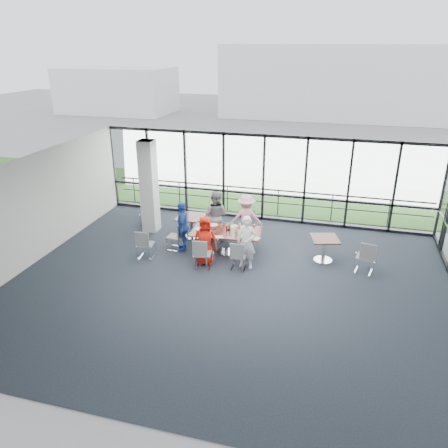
% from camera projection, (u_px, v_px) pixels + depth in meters
% --- Properties ---
extents(floor, '(12.00, 10.00, 0.02)m').
position_uv_depth(floor, '(228.00, 285.00, 11.99)').
color(floor, '#232632').
rests_on(floor, ground).
extents(ceiling, '(12.00, 10.00, 0.04)m').
position_uv_depth(ceiling, '(229.00, 173.00, 10.75)').
color(ceiling, white).
rests_on(ceiling, ground).
extents(wall_left, '(0.10, 10.00, 3.20)m').
position_uv_depth(wall_left, '(31.00, 210.00, 12.82)').
color(wall_left, silver).
rests_on(wall_left, ground).
extents(wall_front, '(12.00, 0.10, 3.20)m').
position_uv_depth(wall_front, '(149.00, 354.00, 6.92)').
color(wall_front, silver).
rests_on(wall_front, ground).
extents(curtain_wall_back, '(12.00, 0.10, 3.20)m').
position_uv_depth(curtain_wall_back, '(263.00, 178.00, 15.82)').
color(curtain_wall_back, white).
rests_on(curtain_wall_back, ground).
extents(exit_door, '(0.12, 1.60, 2.10)m').
position_uv_depth(exit_door, '(447.00, 222.00, 13.47)').
color(exit_door, black).
rests_on(exit_door, ground).
extents(structural_column, '(0.50, 0.50, 3.20)m').
position_uv_depth(structural_column, '(149.00, 187.00, 14.91)').
color(structural_column, silver).
rests_on(structural_column, ground).
extents(apron, '(80.00, 70.00, 0.02)m').
position_uv_depth(apron, '(281.00, 182.00, 20.89)').
color(apron, gray).
rests_on(apron, ground).
extents(grass_strip, '(80.00, 5.00, 0.01)m').
position_uv_depth(grass_strip, '(275.00, 194.00, 19.10)').
color(grass_strip, '#305322').
rests_on(grass_strip, ground).
extents(hangar_main, '(24.00, 10.00, 6.00)m').
position_uv_depth(hangar_main, '(364.00, 81.00, 38.34)').
color(hangar_main, white).
rests_on(hangar_main, ground).
extents(hangar_aux, '(10.00, 6.00, 4.00)m').
position_uv_depth(hangar_aux, '(117.00, 90.00, 40.49)').
color(hangar_aux, white).
rests_on(hangar_aux, ground).
extents(guard_rail, '(12.00, 0.06, 0.06)m').
position_uv_depth(guard_rail, '(265.00, 202.00, 16.78)').
color(guard_rail, '#2D2D33').
rests_on(guard_rail, ground).
extents(main_table, '(2.24, 1.35, 0.75)m').
position_uv_depth(main_table, '(227.00, 234.00, 13.60)').
color(main_table, '#381D0F').
rests_on(main_table, ground).
extents(side_table_left, '(0.95, 0.95, 0.75)m').
position_uv_depth(side_table_left, '(191.00, 219.00, 14.72)').
color(side_table_left, '#381D0F').
rests_on(side_table_left, ground).
extents(side_table_right, '(0.98, 0.98, 0.75)m').
position_uv_depth(side_table_right, '(324.00, 242.00, 13.10)').
color(side_table_right, '#381D0F').
rests_on(side_table_right, ground).
extents(diner_near_left, '(0.83, 0.64, 1.51)m').
position_uv_depth(diner_near_left, '(205.00, 240.00, 12.89)').
color(diner_near_left, red).
rests_on(diner_near_left, ground).
extents(diner_near_right, '(0.61, 0.46, 1.59)m').
position_uv_depth(diner_near_right, '(247.00, 243.00, 12.65)').
color(diner_near_right, silver).
rests_on(diner_near_right, ground).
extents(diner_far_left, '(0.89, 0.62, 1.71)m').
position_uv_depth(diner_far_left, '(216.00, 216.00, 14.45)').
color(diner_far_left, slate).
rests_on(diner_far_left, ground).
extents(diner_far_right, '(1.15, 0.77, 1.62)m').
position_uv_depth(diner_far_right, '(246.00, 218.00, 14.35)').
color(diner_far_right, pink).
rests_on(diner_far_right, ground).
extents(diner_end, '(0.74, 1.05, 1.63)m').
position_uv_depth(diner_end, '(183.00, 226.00, 13.72)').
color(diner_end, '#23469D').
rests_on(diner_end, ground).
extents(chair_main_nl, '(0.52, 0.52, 0.92)m').
position_uv_depth(chair_main_nl, '(203.00, 254.00, 12.74)').
color(chair_main_nl, gray).
rests_on(chair_main_nl, ground).
extents(chair_main_nr, '(0.45, 0.45, 0.87)m').
position_uv_depth(chair_main_nr, '(239.00, 256.00, 12.67)').
color(chair_main_nr, gray).
rests_on(chair_main_nr, ground).
extents(chair_main_fl, '(0.48, 0.48, 0.92)m').
position_uv_depth(chair_main_fl, '(214.00, 225.00, 14.74)').
color(chair_main_fl, gray).
rests_on(chair_main_fl, ground).
extents(chair_main_fr, '(0.57, 0.57, 0.99)m').
position_uv_depth(chair_main_fr, '(245.00, 226.00, 14.55)').
color(chair_main_fr, gray).
rests_on(chair_main_fr, ground).
extents(chair_main_end, '(0.45, 0.45, 0.87)m').
position_uv_depth(chair_main_end, '(175.00, 237.00, 13.92)').
color(chair_main_end, gray).
rests_on(chair_main_end, ground).
extents(chair_spare_la, '(0.49, 0.49, 0.91)m').
position_uv_depth(chair_spare_la, '(146.00, 244.00, 13.35)').
color(chair_spare_la, gray).
rests_on(chair_spare_la, ground).
extents(chair_spare_lb, '(0.57, 0.57, 0.92)m').
position_uv_depth(chair_spare_lb, '(149.00, 213.00, 15.78)').
color(chair_spare_lb, gray).
rests_on(chair_spare_lb, ground).
extents(chair_spare_r, '(0.56, 0.56, 0.96)m').
position_uv_depth(chair_spare_r, '(365.00, 257.00, 12.50)').
color(chair_spare_r, gray).
rests_on(chair_spare_r, ground).
extents(plate_nl, '(0.27, 0.27, 0.01)m').
position_uv_depth(plate_nl, '(204.00, 234.00, 13.31)').
color(plate_nl, white).
rests_on(plate_nl, main_table).
extents(plate_nr, '(0.28, 0.28, 0.01)m').
position_uv_depth(plate_nr, '(245.00, 236.00, 13.17)').
color(plate_nr, white).
rests_on(plate_nr, main_table).
extents(plate_fl, '(0.28, 0.28, 0.01)m').
position_uv_depth(plate_fl, '(213.00, 225.00, 13.98)').
color(plate_fl, white).
rests_on(plate_fl, main_table).
extents(plate_fr, '(0.23, 0.23, 0.01)m').
position_uv_depth(plate_fr, '(244.00, 227.00, 13.81)').
color(plate_fr, white).
rests_on(plate_fr, main_table).
extents(plate_end, '(0.25, 0.25, 0.01)m').
position_uv_depth(plate_end, '(199.00, 229.00, 13.67)').
color(plate_end, white).
rests_on(plate_end, main_table).
extents(tumbler_a, '(0.06, 0.06, 0.13)m').
position_uv_depth(tumbler_a, '(215.00, 231.00, 13.36)').
color(tumbler_a, white).
rests_on(tumbler_a, main_table).
extents(tumbler_b, '(0.08, 0.08, 0.15)m').
position_uv_depth(tumbler_b, '(236.00, 232.00, 13.31)').
color(tumbler_b, white).
rests_on(tumbler_b, main_table).
extents(tumbler_c, '(0.07, 0.07, 0.14)m').
position_uv_depth(tumbler_c, '(228.00, 225.00, 13.82)').
color(tumbler_c, white).
rests_on(tumbler_c, main_table).
extents(tumbler_d, '(0.07, 0.07, 0.13)m').
position_uv_depth(tumbler_d, '(203.00, 229.00, 13.50)').
color(tumbler_d, white).
rests_on(tumbler_d, main_table).
extents(menu_a, '(0.37, 0.32, 0.00)m').
position_uv_depth(menu_a, '(218.00, 237.00, 13.13)').
color(menu_a, white).
rests_on(menu_a, main_table).
extents(menu_b, '(0.39, 0.36, 0.00)m').
position_uv_depth(menu_b, '(255.00, 238.00, 13.08)').
color(menu_b, white).
rests_on(menu_b, main_table).
extents(menu_c, '(0.33, 0.33, 0.00)m').
position_uv_depth(menu_c, '(234.00, 226.00, 13.90)').
color(menu_c, white).
rests_on(menu_c, main_table).
extents(condiment_caddy, '(0.10, 0.07, 0.04)m').
position_uv_depth(condiment_caddy, '(229.00, 229.00, 13.60)').
color(condiment_caddy, black).
rests_on(condiment_caddy, main_table).
extents(ketchup_bottle, '(0.06, 0.06, 0.18)m').
position_uv_depth(ketchup_bottle, '(227.00, 228.00, 13.52)').
color(ketchup_bottle, '#A5101C').
rests_on(ketchup_bottle, main_table).
extents(green_bottle, '(0.05, 0.05, 0.20)m').
position_uv_depth(green_bottle, '(230.00, 227.00, 13.60)').
color(green_bottle, '#27703B').
rests_on(green_bottle, main_table).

